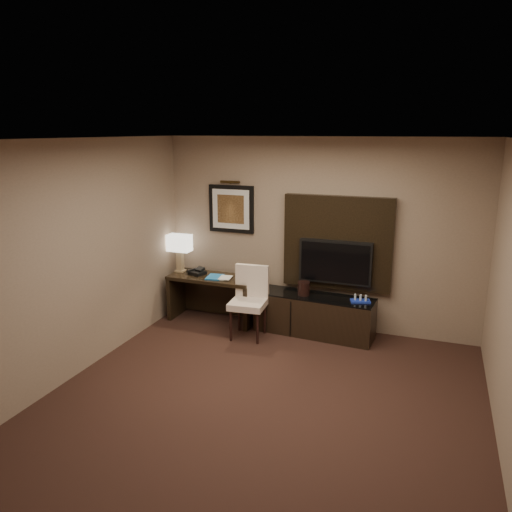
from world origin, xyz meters
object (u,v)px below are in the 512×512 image
at_px(minibar_tray, 360,298).
at_px(tv, 335,262).
at_px(desk_phone, 197,271).
at_px(ice_bucket, 304,288).
at_px(desk, 213,298).
at_px(table_lamp, 180,255).
at_px(desk_chair, 248,303).
at_px(credenza, 314,315).

bearing_deg(minibar_tray, tv, 150.06).
relative_size(desk_phone, ice_bucket, 1.14).
bearing_deg(desk, table_lamp, 174.10).
bearing_deg(ice_bucket, desk_chair, -150.40).
bearing_deg(minibar_tray, credenza, 176.37).
relative_size(credenza, desk_chair, 1.68).
bearing_deg(tv, credenza, -140.74).
bearing_deg(desk_chair, tv, 25.09).
height_order(ice_bucket, minibar_tray, ice_bucket).
height_order(table_lamp, desk_phone, table_lamp).
bearing_deg(ice_bucket, minibar_tray, -1.19).
distance_m(desk_chair, ice_bucket, 0.80).
bearing_deg(minibar_tray, desk_phone, 178.85).
distance_m(desk, minibar_tray, 2.19).
bearing_deg(ice_bucket, desk_phone, 178.87).
bearing_deg(credenza, desk_chair, -149.82).
height_order(tv, ice_bucket, tv).
bearing_deg(tv, table_lamp, -177.05).
xyz_separation_m(desk, desk_phone, (-0.25, 0.01, 0.40)).
height_order(tv, desk_chair, tv).
bearing_deg(credenza, minibar_tray, 0.26).
xyz_separation_m(desk, table_lamp, (-0.57, 0.07, 0.61)).
distance_m(desk, credenza, 1.55).
xyz_separation_m(table_lamp, desk_phone, (0.32, -0.06, -0.21)).
distance_m(desk_chair, minibar_tray, 1.51).
distance_m(credenza, desk_chair, 0.94).
distance_m(tv, desk_phone, 2.05).
distance_m(tv, ice_bucket, 0.57).
relative_size(table_lamp, ice_bucket, 2.79).
height_order(credenza, minibar_tray, minibar_tray).
height_order(desk_chair, desk_phone, desk_chair).
xyz_separation_m(credenza, ice_bucket, (-0.15, -0.02, 0.38)).
bearing_deg(table_lamp, desk_phone, -10.80).
height_order(table_lamp, minibar_tray, table_lamp).
xyz_separation_m(credenza, minibar_tray, (0.63, -0.04, 0.33)).
relative_size(desk_chair, ice_bucket, 5.18).
height_order(desk_chair, table_lamp, table_lamp).
xyz_separation_m(desk_chair, minibar_tray, (1.46, 0.37, 0.12)).
xyz_separation_m(desk_chair, table_lamp, (-1.29, 0.48, 0.46)).
xyz_separation_m(desk, credenza, (1.54, -0.00, -0.06)).
relative_size(desk_chair, minibar_tray, 3.81).
distance_m(desk_phone, minibar_tray, 2.43).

